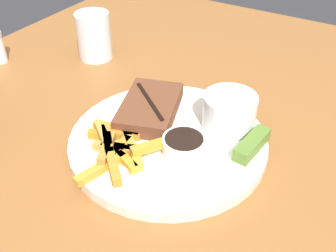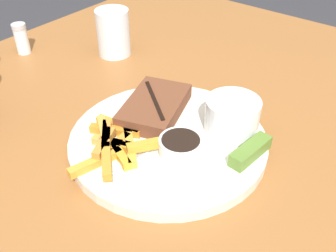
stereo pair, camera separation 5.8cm
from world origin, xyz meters
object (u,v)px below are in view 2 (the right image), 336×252
salt_shaker (21,38)px  dinner_plate (168,141)px  dipping_sauce_cup (181,146)px  pickle_spear (250,151)px  steak_portion (155,107)px  drinking_glass (113,33)px  coleslaw_cup (232,114)px  fork_utensil (128,160)px

salt_shaker → dinner_plate: bearing=-97.2°
dipping_sauce_cup → pickle_spear: 0.10m
steak_portion → drinking_glass: drinking_glass is taller
salt_shaker → steak_portion: bearing=-93.0°
dinner_plate → pickle_spear: pickle_spear is taller
dipping_sauce_cup → drinking_glass: 0.37m
dinner_plate → dipping_sauce_cup: size_ratio=4.80×
coleslaw_cup → fork_utensil: (-0.15, 0.07, -0.03)m
steak_portion → drinking_glass: size_ratio=1.59×
dinner_plate → steak_portion: (0.04, 0.06, 0.02)m
steak_portion → pickle_spear: size_ratio=1.98×
dipping_sauce_cup → dinner_plate: bearing=62.6°
fork_utensil → steak_portion: bearing=29.0°
steak_portion → fork_utensil: steak_portion is taller
coleslaw_cup → fork_utensil: bearing=153.6°
dinner_plate → pickle_spear: (0.04, -0.12, 0.02)m
coleslaw_cup → drinking_glass: drinking_glass is taller
coleslaw_cup → dipping_sauce_cup: bearing=163.5°
steak_portion → fork_utensil: size_ratio=1.14×
dipping_sauce_cup → coleslaw_cup: bearing=-16.5°
dipping_sauce_cup → pickle_spear: size_ratio=0.80×
dinner_plate → pickle_spear: size_ratio=3.85×
dipping_sauce_cup → drinking_glass: size_ratio=0.64×
dipping_sauce_cup → pickle_spear: (0.06, -0.08, -0.00)m
fork_utensil → salt_shaker: bearing=79.7°
fork_utensil → pickle_spear: bearing=-41.5°
pickle_spear → drinking_glass: drinking_glass is taller
dinner_plate → salt_shaker: (0.06, 0.44, 0.02)m
steak_portion → dipping_sauce_cup: 0.11m
dinner_plate → coleslaw_cup: 0.11m
steak_portion → drinking_glass: (0.14, 0.23, 0.02)m
pickle_spear → dinner_plate: bearing=106.7°
salt_shaker → fork_utensil: bearing=-107.3°
dinner_plate → dipping_sauce_cup: dipping_sauce_cup is taller
dipping_sauce_cup → salt_shaker: bearing=81.0°
coleslaw_cup → salt_shaker: 0.50m
coleslaw_cup → drinking_glass: 0.36m
dinner_plate → coleslaw_cup: (0.07, -0.07, 0.04)m
pickle_spear → salt_shaker: size_ratio=1.19×
steak_portion → salt_shaker: size_ratio=2.36×
dinner_plate → drinking_glass: (0.17, 0.28, 0.04)m
steak_portion → drinking_glass: 0.27m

